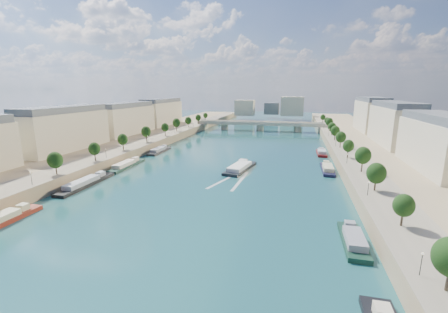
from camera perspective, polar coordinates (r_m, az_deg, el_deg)
The scene contains 17 objects.
ground at distance 153.79m, azimuth 1.64°, elevation -0.73°, with size 700.00×700.00×0.00m, color #0C3138.
quay_left at distance 182.02m, azimuth -21.11°, elevation 1.33°, with size 44.00×520.00×5.00m, color #9E8460.
quay_right at distance 155.55m, azimuth 28.57°, elevation -1.20°, with size 44.00×520.00×5.00m, color #9E8460.
pave_left at distance 173.50m, azimuth -17.10°, elevation 1.96°, with size 14.00×520.00×0.10m, color gray.
pave_right at distance 151.75m, azimuth 23.21°, elevation 0.00°, with size 14.00×520.00×0.10m, color gray.
trees_left at distance 173.32m, azimuth -16.31°, elevation 3.82°, with size 4.80×268.80×8.26m.
trees_right at distance 160.16m, azimuth 22.11°, elevation 2.70°, with size 4.80×268.80×8.26m.
lamps_left at distance 162.31m, azimuth -17.57°, elevation 2.20°, with size 0.36×200.36×4.28m.
lamps_right at distance 155.38m, azimuth 21.37°, elevation 1.47°, with size 0.36×200.36×4.28m.
buildings_left at distance 197.23m, azimuth -22.60°, elevation 6.14°, with size 16.00×226.00×23.20m.
buildings_right at distance 168.39m, azimuth 32.34°, elevation 4.17°, with size 16.00×226.00×23.20m.
skyline at distance 367.51m, azimuth 9.42°, elevation 9.26°, with size 79.00×42.00×22.00m.
bridge at distance 265.29m, azimuth 6.89°, elevation 5.99°, with size 112.00×12.00×8.15m.
tour_barge at distance 135.79m, azimuth 3.08°, elevation -2.16°, with size 11.67×26.38×3.62m.
wake at distance 120.33m, azimuth 1.60°, elevation -4.56°, with size 12.12×26.03×0.04m.
moored_barges_left at distance 124.33m, azimuth -25.19°, elevation -4.84°, with size 5.00×153.50×3.60m.
moored_barges_right at distance 107.45m, azimuth 20.78°, elevation -7.10°, with size 5.00×155.00×3.60m.
Camera 1 is at (31.02, -46.33, 35.75)m, focal length 24.00 mm.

